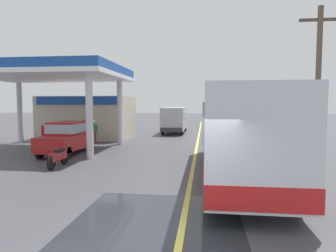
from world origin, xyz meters
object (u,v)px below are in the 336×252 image
object	(u,v)px
car_at_pump	(67,136)
minibus_opposing_lane	(175,118)
motorcycle_parked_forecourt	(58,157)
coach_bus_main	(236,132)
pedestrian_near_pump	(94,130)

from	to	relation	value
car_at_pump	minibus_opposing_lane	size ratio (longest dim) A/B	0.69
minibus_opposing_lane	motorcycle_parked_forecourt	world-z (taller)	minibus_opposing_lane
car_at_pump	coach_bus_main	bearing A→B (deg)	-23.11
car_at_pump	motorcycle_parked_forecourt	world-z (taller)	car_at_pump
coach_bus_main	motorcycle_parked_forecourt	xyz separation A→B (m)	(-7.71, 0.41, -1.28)
minibus_opposing_lane	motorcycle_parked_forecourt	xyz separation A→B (m)	(-3.59, -16.09, -1.03)
motorcycle_parked_forecourt	pedestrian_near_pump	size ratio (longest dim) A/B	1.08
coach_bus_main	pedestrian_near_pump	bearing A→B (deg)	138.06
motorcycle_parked_forecourt	minibus_opposing_lane	bearing A→B (deg)	77.42
motorcycle_parked_forecourt	pedestrian_near_pump	xyz separation A→B (m)	(-1.32, 7.70, 0.49)
coach_bus_main	minibus_opposing_lane	distance (m)	17.01
car_at_pump	pedestrian_near_pump	world-z (taller)	car_at_pump
coach_bus_main	car_at_pump	size ratio (longest dim) A/B	2.63
coach_bus_main	motorcycle_parked_forecourt	size ratio (longest dim) A/B	6.13
pedestrian_near_pump	minibus_opposing_lane	bearing A→B (deg)	59.65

